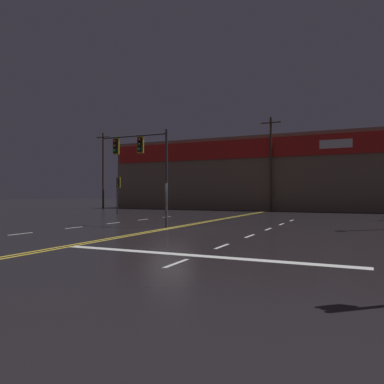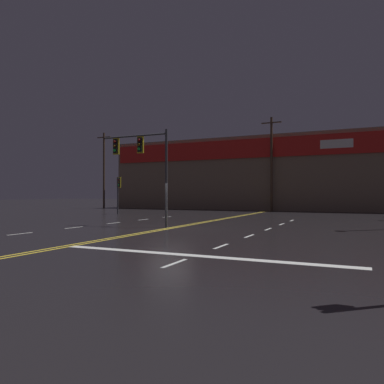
% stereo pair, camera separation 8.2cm
% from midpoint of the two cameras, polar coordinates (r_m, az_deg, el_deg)
% --- Properties ---
extents(ground_plane, '(200.00, 200.00, 0.00)m').
position_cam_midpoint_polar(ground_plane, '(20.49, -3.43, -5.56)').
color(ground_plane, black).
extents(road_markings, '(14.93, 60.00, 0.01)m').
position_cam_midpoint_polar(road_markings, '(18.76, -2.95, -6.03)').
color(road_markings, gold).
rests_on(road_markings, ground).
extents(traffic_signal_median, '(4.39, 0.36, 5.55)m').
position_cam_midpoint_polar(traffic_signal_median, '(22.21, -7.86, 5.79)').
color(traffic_signal_median, '#38383D').
rests_on(traffic_signal_median, ground).
extents(traffic_signal_corner_northwest, '(0.42, 0.36, 3.47)m').
position_cam_midpoint_polar(traffic_signal_corner_northwest, '(35.70, -11.08, 0.77)').
color(traffic_signal_corner_northwest, '#38383D').
rests_on(traffic_signal_corner_northwest, ground).
extents(building_backdrop, '(40.55, 10.23, 8.57)m').
position_cam_midpoint_polar(building_backdrop, '(47.43, 13.01, 2.62)').
color(building_backdrop, '#7A6651').
rests_on(building_backdrop, ground).
extents(utility_pole_row, '(47.21, 0.26, 11.79)m').
position_cam_midpoint_polar(utility_pole_row, '(41.90, 13.31, 4.79)').
color(utility_pole_row, '#4C3828').
rests_on(utility_pole_row, ground).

